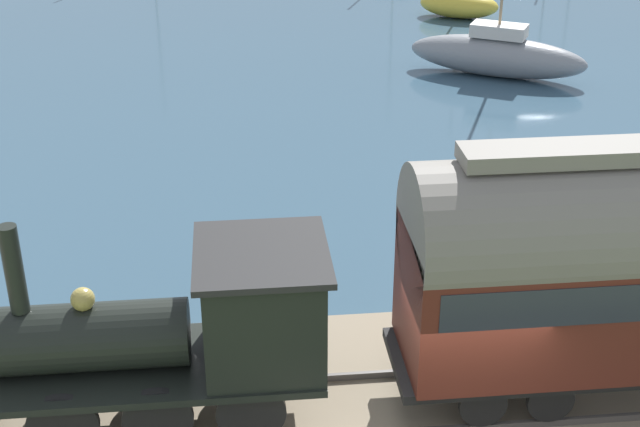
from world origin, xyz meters
TOP-DOWN VIEW (x-y plane):
  - rail_embankment at (0.80, 0.00)m, footprint 5.58×56.00m
  - steam_locomotive at (0.80, 4.08)m, footprint 2.13×5.64m
  - sailboat_gray at (19.37, -6.24)m, footprint 4.52×6.32m
  - sailboat_yellow at (27.94, -7.01)m, footprint 3.17×3.93m
  - rowboat_far_out at (8.98, -3.10)m, footprint 2.17×2.89m

SIDE VIEW (x-z plane):
  - rail_embankment at x=0.80m, z-range -0.06..0.48m
  - rowboat_far_out at x=8.98m, z-range 0.01..0.52m
  - sailboat_yellow at x=27.94m, z-range -2.26..3.45m
  - sailboat_gray at x=19.37m, z-range -3.24..4.82m
  - steam_locomotive at x=0.80m, z-range 0.43..3.90m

